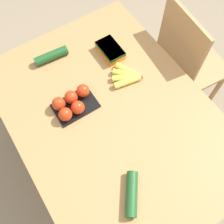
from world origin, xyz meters
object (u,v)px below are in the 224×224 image
Objects in this scene: chair at (186,62)px; cucumber_far at (51,56)px; banana_bunch at (127,76)px; cucumber_near at (132,194)px; carrot_bag at (110,50)px; tomato_pack at (72,103)px.

cucumber_far is at bearing 72.40° from chair.
banana_bunch is 0.91× the size of cucumber_near.
carrot_bag is at bearing 176.13° from banana_bunch.
chair is 5.15× the size of cucumber_near.
chair reaches higher than tomato_pack.
carrot_bag is 0.85× the size of cucumber_far.
cucumber_far is at bearing 176.78° from cucumber_near.
cucumber_near is 0.88m from cucumber_far.
chair reaches higher than carrot_bag.
chair is at bearing 91.12° from banana_bunch.
banana_bunch is 0.86× the size of cucumber_far.
cucumber_far is (-0.15, -0.30, -0.01)m from carrot_bag.
chair is at bearing 67.24° from cucumber_far.
tomato_pack is at bearing 95.36° from chair.
banana_bunch is 0.20m from carrot_bag.
carrot_bag is (-0.19, 0.36, -0.01)m from tomato_pack.
banana_bunch is 0.45m from cucumber_far.
chair reaches higher than cucumber_far.
cucumber_near is 0.94× the size of cucumber_far.
chair is 5.67× the size of banana_bunch.
cucumber_far is at bearing -116.36° from carrot_bag.
tomato_pack is (-0.01, -0.34, 0.02)m from banana_bunch.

